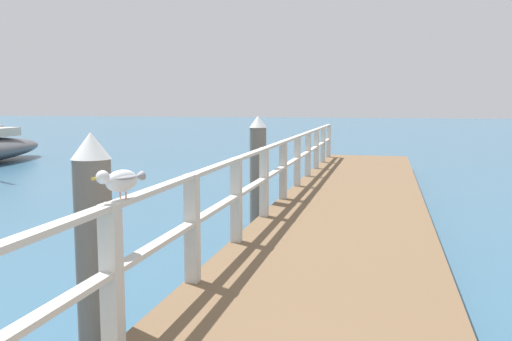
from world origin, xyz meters
TOP-DOWN VIEW (x-y plane):
  - pier_deck at (0.00, 9.32)m, footprint 2.47×18.64m
  - pier_railing at (-1.15, 9.32)m, footprint 0.12×17.16m
  - dock_piling_near at (-1.53, 4.35)m, footprint 0.29×0.29m
  - dock_piling_far at (-1.53, 9.79)m, footprint 0.29×0.29m
  - seagull_foreground at (-1.16, 4.07)m, footprint 0.23×0.47m

SIDE VIEW (x-z plane):
  - pier_deck at x=0.00m, z-range 0.00..0.40m
  - dock_piling_near at x=-1.53m, z-range 0.01..1.86m
  - dock_piling_far at x=-1.53m, z-range 0.01..1.86m
  - pier_railing at x=-1.15m, z-range 0.52..1.53m
  - seagull_foreground at x=-1.16m, z-range 1.44..1.65m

